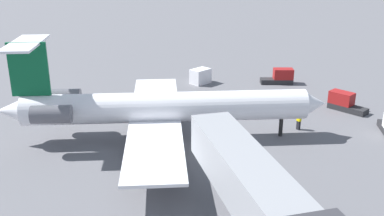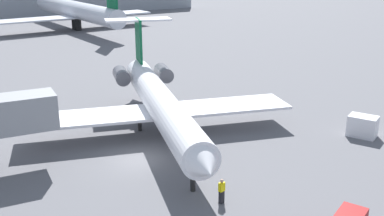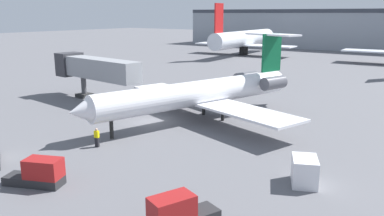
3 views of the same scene
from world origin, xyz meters
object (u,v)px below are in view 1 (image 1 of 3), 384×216
Objects in this scene: regional_jet at (156,107)px; baggage_tug_lead at (344,102)px; jet_bridge at (260,197)px; ground_crew_marshaller at (299,121)px; cargo_container_uld at (200,76)px; baggage_tug_spare at (280,77)px.

baggage_tug_lead is (0.51, -20.63, -2.25)m from regional_jet.
ground_crew_marshaller is (15.48, -12.75, -3.36)m from jet_bridge.
baggage_tug_lead is 1.47× the size of cargo_container_uld.
jet_bridge is 20.33m from ground_crew_marshaller.
regional_jet is at bearing 1.24° from jet_bridge.
baggage_tug_lead is 1.00× the size of baggage_tug_spare.
jet_bridge reaches higher than baggage_tug_lead.
jet_bridge is at bearing 163.65° from cargo_container_uld.
baggage_tug_spare is (29.25, -19.03, -3.38)m from jet_bridge.
cargo_container_uld is at bearing 69.60° from baggage_tug_spare.
cargo_container_uld reaches higher than ground_crew_marshaller.
jet_bridge is 5.37× the size of cargo_container_uld.
regional_jet is 18.02m from cargo_container_uld.
cargo_container_uld is (17.27, 3.14, 0.07)m from ground_crew_marshaller.
baggage_tug_lead is (18.44, -20.25, -3.38)m from jet_bridge.
cargo_container_uld is at bearing 36.60° from baggage_tug_lead.
baggage_tug_spare is at bearing -33.04° from jet_bridge.
jet_bridge is 35.06m from baggage_tug_spare.
jet_bridge is 3.65× the size of baggage_tug_lead.
jet_bridge is at bearing 140.53° from ground_crew_marshaller.
ground_crew_marshaller is 0.40× the size of baggage_tug_lead.
cargo_container_uld is (14.32, 10.63, 0.09)m from baggage_tug_lead.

